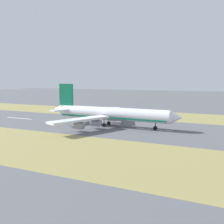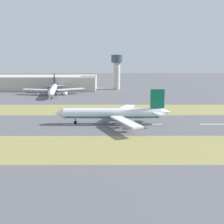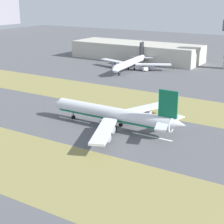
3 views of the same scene
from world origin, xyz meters
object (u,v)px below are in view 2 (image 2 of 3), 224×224
airplane_main_jet (115,114)px  control_tower (117,68)px  airplane_parked_apron (53,89)px  service_truck (66,93)px  terminal_building (43,83)px

airplane_main_jet → control_tower: control_tower is taller
airplane_parked_apron → airplane_main_jet: bearing=-153.7°
airplane_parked_apron → service_truck: bearing=-76.1°
airplane_main_jet → service_truck: bearing=21.0°
airplane_main_jet → service_truck: 126.85m
airplane_main_jet → terminal_building: (158.72, 75.79, 1.31)m
terminal_building → service_truck: terminal_building is taller
terminal_building → service_truck: bearing=-143.1°
airplane_main_jet → airplane_parked_apron: size_ratio=1.08×
airplane_main_jet → service_truck: (118.36, 45.43, -4.36)m
airplane_parked_apron → service_truck: (2.88, -11.60, -3.91)m
terminal_building → service_truck: size_ratio=17.98×
control_tower → service_truck: bearing=130.3°
terminal_building → control_tower: control_tower is taller
control_tower → airplane_parked_apron: (-44.55, 60.70, -17.26)m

